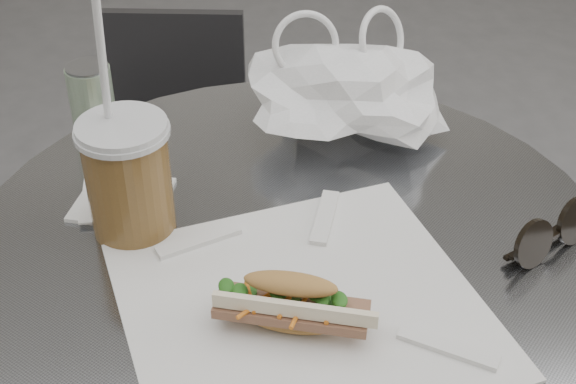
{
  "coord_description": "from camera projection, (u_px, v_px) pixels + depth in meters",
  "views": [
    {
      "loc": [
        -0.11,
        -0.52,
        1.33
      ],
      "look_at": [
        0.0,
        0.22,
        0.79
      ],
      "focal_mm": 50.0,
      "sensor_mm": 36.0,
      "label": 1
    }
  ],
  "objects": [
    {
      "name": "chair_far",
      "position": [
        177.0,
        204.0,
        1.7
      ],
      "size": [
        0.36,
        0.39,
        0.69
      ],
      "rotation": [
        0.0,
        0.0,
        2.96
      ],
      "color": "#2D2D2F",
      "rests_on": "ground"
    },
    {
      "name": "sandwich_paper",
      "position": [
        303.0,
        307.0,
        0.83
      ],
      "size": [
        0.42,
        0.41,
        0.0
      ],
      "primitive_type": "cube",
      "rotation": [
        0.0,
        0.0,
        0.2
      ],
      "color": "white",
      "rests_on": "cafe_table"
    },
    {
      "name": "banh_mi",
      "position": [
        291.0,
        304.0,
        0.79
      ],
      "size": [
        0.2,
        0.13,
        0.06
      ],
      "rotation": [
        0.0,
        0.0,
        -0.34
      ],
      "color": "#B98F46",
      "rests_on": "sandwich_paper"
    },
    {
      "name": "iced_coffee",
      "position": [
        128.0,
        175.0,
        0.9
      ],
      "size": [
        0.11,
        0.11,
        0.31
      ],
      "color": "olive",
      "rests_on": "cafe_table"
    },
    {
      "name": "sunglasses",
      "position": [
        552.0,
        235.0,
        0.9
      ],
      "size": [
        0.12,
        0.08,
        0.06
      ],
      "rotation": [
        0.0,
        0.0,
        0.47
      ],
      "color": "black",
      "rests_on": "cafe_table"
    },
    {
      "name": "plastic_bag",
      "position": [
        345.0,
        95.0,
        1.08
      ],
      "size": [
        0.3,
        0.27,
        0.13
      ],
      "primitive_type": null,
      "rotation": [
        0.0,
        0.0,
        0.34
      ],
      "color": "white",
      "rests_on": "cafe_table"
    },
    {
      "name": "napkin_stack",
      "position": [
        122.0,
        199.0,
        0.99
      ],
      "size": [
        0.14,
        0.14,
        0.01
      ],
      "color": "white",
      "rests_on": "cafe_table"
    },
    {
      "name": "drink_can",
      "position": [
        93.0,
        104.0,
        1.07
      ],
      "size": [
        0.06,
        0.06,
        0.11
      ],
      "color": "#5A8A50",
      "rests_on": "cafe_table"
    }
  ]
}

